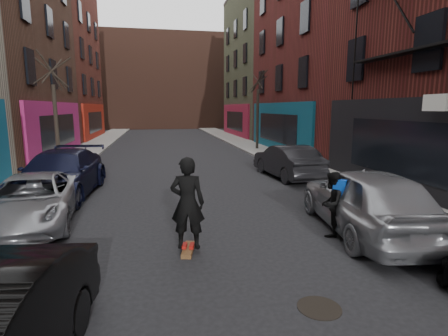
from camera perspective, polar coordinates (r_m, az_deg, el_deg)
name	(u,v)px	position (r m, az deg, el deg)	size (l,w,h in m)	color
sidewalk_left	(97,144)	(31.75, -20.07, 3.67)	(2.50, 84.00, 0.13)	gray
sidewalk_right	(239,142)	(32.22, 2.50, 4.34)	(2.50, 84.00, 0.13)	gray
buildings_right	(434,15)	(23.13, 31.06, 20.60)	(12.00, 56.00, 16.00)	#48271E
building_far	(163,83)	(57.34, -9.98, 13.56)	(40.00, 10.00, 14.00)	#47281E
tree_left_far	(55,103)	(19.84, -25.93, 9.52)	(2.00, 2.00, 6.50)	black
tree_right_far	(258,102)	(26.26, 5.53, 10.62)	(2.00, 2.00, 6.80)	black
parked_left_far	(32,200)	(10.90, -28.90, -4.60)	(2.22, 4.81, 1.34)	gray
parked_left_end	(60,174)	(13.69, -25.16, -0.92)	(2.30, 5.66, 1.64)	black
parked_right_far	(366,200)	(9.54, 22.23, -4.83)	(2.03, 5.06, 1.72)	#92949A
parked_right_end	(287,161)	(16.12, 10.27, 1.10)	(1.59, 4.55, 1.50)	black
skateboard	(188,250)	(7.99, -5.84, -13.11)	(0.22, 0.80, 0.10)	brown
skateboarder	(187,203)	(7.63, -5.98, -5.71)	(0.74, 0.49, 2.03)	black
pedestrian	(332,204)	(9.05, 17.19, -5.59)	(0.99, 0.97, 1.61)	black
manhole	(319,308)	(6.19, 15.29, -21.14)	(0.70, 0.70, 0.01)	black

